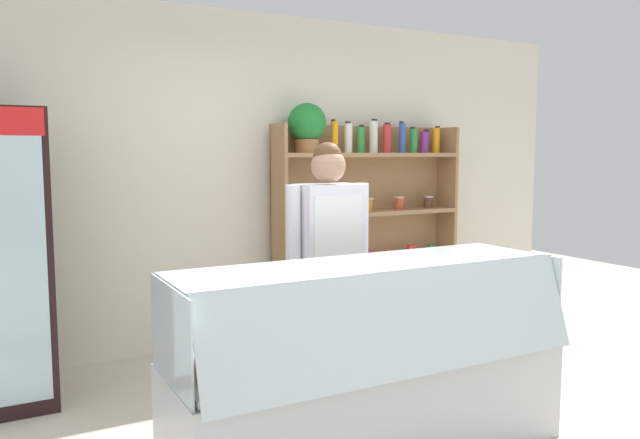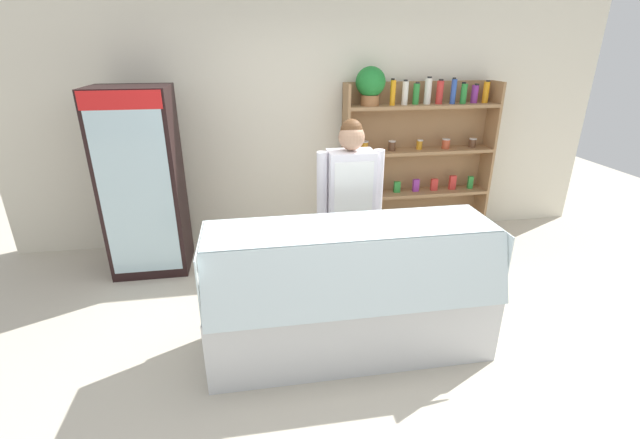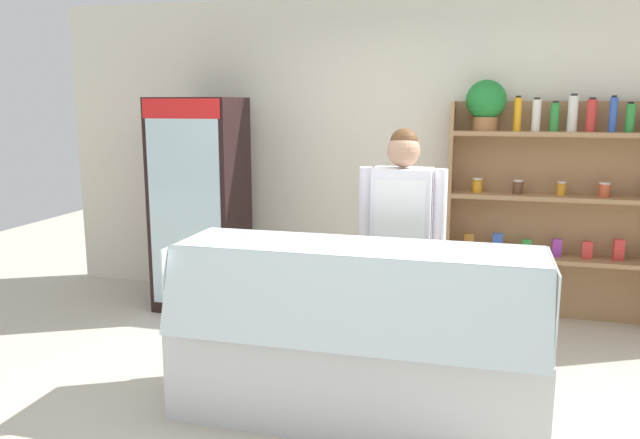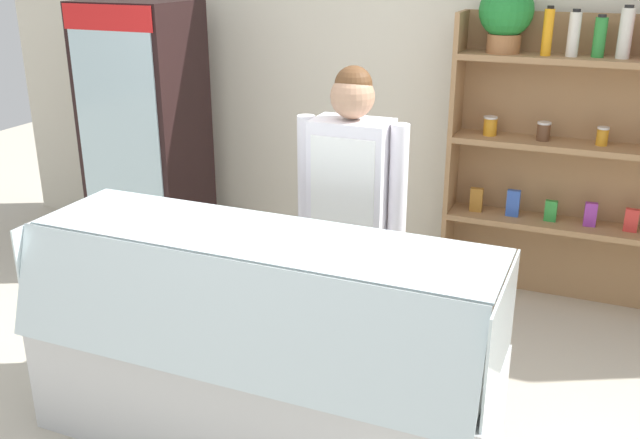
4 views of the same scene
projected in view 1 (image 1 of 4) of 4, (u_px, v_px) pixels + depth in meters
back_wall at (232, 180)px, 5.10m from camera, size 6.80×0.10×2.70m
shelving_unit at (357, 202)px, 5.43m from camera, size 1.76×0.32×1.97m
deli_display_case at (369, 396)px, 3.23m from camera, size 2.07×0.74×1.01m
shop_clerk at (329, 251)px, 3.86m from camera, size 0.57×0.25×1.63m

